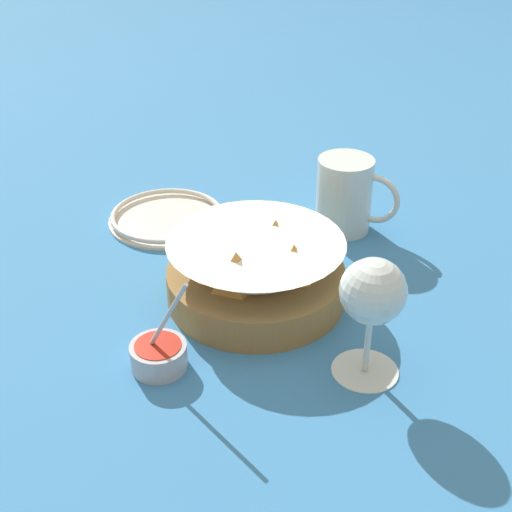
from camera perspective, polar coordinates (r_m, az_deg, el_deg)
name	(u,v)px	position (r m, az deg, el deg)	size (l,w,h in m)	color
ground_plane	(272,296)	(0.93, 1.26, -3.26)	(4.00, 4.00, 0.00)	teal
food_basket	(257,274)	(0.91, 0.04, -1.42)	(0.23, 0.23, 0.10)	olive
sauce_cup	(159,354)	(0.82, -7.79, -7.80)	(0.08, 0.06, 0.12)	#B7B7BC
wine_glass	(373,296)	(0.76, 9.31, -3.18)	(0.08, 0.08, 0.15)	silver
beer_mug	(345,198)	(1.07, 7.15, 4.66)	(0.13, 0.08, 0.11)	silver
side_plate	(167,217)	(1.11, -7.13, 3.14)	(0.18, 0.18, 0.01)	silver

